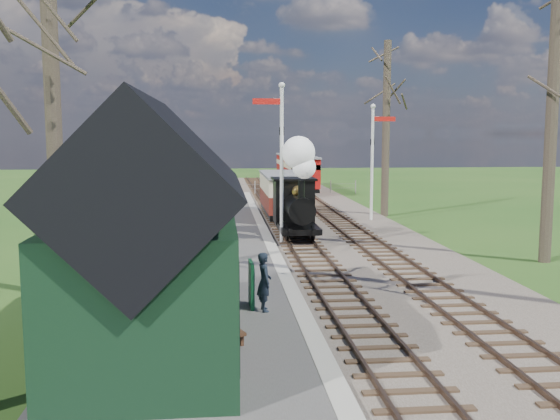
% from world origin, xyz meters
% --- Properties ---
extents(distant_hills, '(114.40, 48.00, 22.02)m').
position_xyz_m(distant_hills, '(1.40, 64.38, -16.21)').
color(distant_hills, '#385B23').
rests_on(distant_hills, ground).
extents(ballast_bed, '(8.00, 60.00, 0.10)m').
position_xyz_m(ballast_bed, '(1.30, 22.00, 0.05)').
color(ballast_bed, brown).
rests_on(ballast_bed, ground).
extents(track_near, '(1.60, 60.00, 0.15)m').
position_xyz_m(track_near, '(0.00, 22.00, 0.10)').
color(track_near, brown).
rests_on(track_near, ground).
extents(track_far, '(1.60, 60.00, 0.15)m').
position_xyz_m(track_far, '(2.60, 22.00, 0.10)').
color(track_far, brown).
rests_on(track_far, ground).
extents(platform, '(5.00, 44.00, 0.20)m').
position_xyz_m(platform, '(-3.50, 14.00, 0.10)').
color(platform, '#474442').
rests_on(platform, ground).
extents(coping_strip, '(0.40, 44.00, 0.21)m').
position_xyz_m(coping_strip, '(-1.20, 14.00, 0.10)').
color(coping_strip, '#B2AD9E').
rests_on(coping_strip, ground).
extents(station_shed, '(3.25, 6.30, 4.78)m').
position_xyz_m(station_shed, '(-4.30, 4.00, 2.27)').
color(station_shed, black).
rests_on(station_shed, platform).
extents(semaphore_near, '(1.22, 0.24, 6.22)m').
position_xyz_m(semaphore_near, '(-0.77, 16.00, 3.62)').
color(semaphore_near, silver).
rests_on(semaphore_near, ground).
extents(semaphore_far, '(1.22, 0.24, 5.72)m').
position_xyz_m(semaphore_far, '(4.37, 22.00, 3.35)').
color(semaphore_far, silver).
rests_on(semaphore_far, ground).
extents(bare_trees, '(15.51, 22.39, 12.00)m').
position_xyz_m(bare_trees, '(1.33, 10.10, 5.21)').
color(bare_trees, '#382D23').
rests_on(bare_trees, ground).
extents(fence_line, '(12.60, 0.08, 1.00)m').
position_xyz_m(fence_line, '(0.30, 36.00, 0.55)').
color(fence_line, slate).
rests_on(fence_line, ground).
extents(locomotive, '(1.60, 3.74, 4.01)m').
position_xyz_m(locomotive, '(-0.01, 16.91, 1.87)').
color(locomotive, black).
rests_on(locomotive, ground).
extents(coach, '(1.87, 6.41, 1.97)m').
position_xyz_m(coach, '(0.00, 22.96, 1.38)').
color(coach, black).
rests_on(coach, ground).
extents(red_carriage_a, '(2.07, 5.14, 2.18)m').
position_xyz_m(red_carriage_a, '(2.60, 35.48, 1.51)').
color(red_carriage_a, black).
rests_on(red_carriage_a, ground).
extents(red_carriage_b, '(2.07, 5.14, 2.18)m').
position_xyz_m(red_carriage_b, '(2.60, 40.98, 1.51)').
color(red_carriage_b, black).
rests_on(red_carriage_b, ground).
extents(sign_board, '(0.13, 0.75, 1.09)m').
position_xyz_m(sign_board, '(-2.34, 6.77, 0.75)').
color(sign_board, '#0D3F21').
rests_on(sign_board, platform).
extents(bench, '(0.98, 1.55, 0.85)m').
position_xyz_m(bench, '(-3.16, 4.54, 0.60)').
color(bench, '#412617').
rests_on(bench, platform).
extents(person, '(0.40, 0.54, 1.38)m').
position_xyz_m(person, '(-2.06, 6.41, 0.89)').
color(person, black).
rests_on(person, platform).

